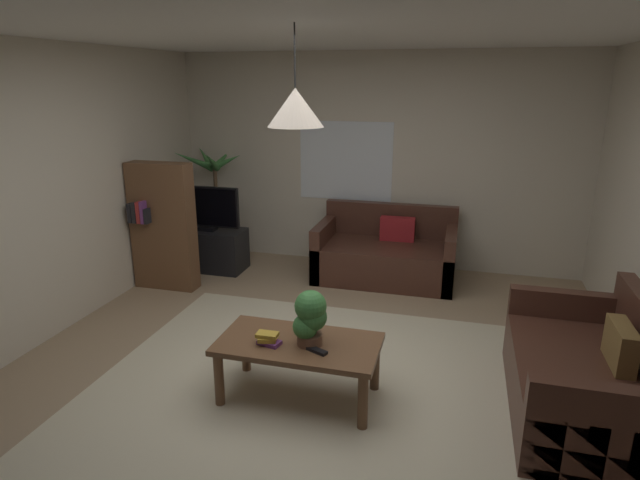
# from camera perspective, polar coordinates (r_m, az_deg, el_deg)

# --- Properties ---
(floor) EXTENTS (4.91, 5.73, 0.02)m
(floor) POSITION_cam_1_polar(r_m,az_deg,el_deg) (4.26, -1.09, -14.94)
(floor) COLOR #9E8466
(floor) RESTS_ON ground
(rug) EXTENTS (3.19, 3.15, 0.01)m
(rug) POSITION_cam_1_polar(r_m,az_deg,el_deg) (4.09, -1.91, -16.20)
(rug) COLOR beige
(rug) RESTS_ON ground
(wall_back) EXTENTS (5.03, 0.06, 2.57)m
(wall_back) POSITION_cam_1_polar(r_m,az_deg,el_deg) (6.52, 6.04, 8.39)
(wall_back) COLOR beige
(wall_back) RESTS_ON ground
(wall_left) EXTENTS (0.06, 5.73, 2.57)m
(wall_left) POSITION_cam_1_polar(r_m,az_deg,el_deg) (5.03, -29.61, 3.74)
(wall_left) COLOR beige
(wall_left) RESTS_ON ground
(ceiling) EXTENTS (4.91, 5.73, 0.02)m
(ceiling) POSITION_cam_1_polar(r_m,az_deg,el_deg) (3.63, -1.34, 22.25)
(ceiling) COLOR white
(window_pane) EXTENTS (1.15, 0.01, 0.96)m
(window_pane) POSITION_cam_1_polar(r_m,az_deg,el_deg) (6.55, 2.77, 8.49)
(window_pane) COLOR white
(couch_under_window) EXTENTS (1.58, 0.89, 0.82)m
(couch_under_window) POSITION_cam_1_polar(r_m,az_deg,el_deg) (6.20, 7.10, -1.70)
(couch_under_window) COLOR #47281E
(couch_under_window) RESTS_ON ground
(couch_right_side) EXTENTS (0.89, 1.52, 0.82)m
(couch_right_side) POSITION_cam_1_polar(r_m,az_deg,el_deg) (4.15, 26.83, -13.34)
(couch_right_side) COLOR #47281E
(couch_right_side) RESTS_ON ground
(coffee_table) EXTENTS (1.16, 0.61, 0.45)m
(coffee_table) POSITION_cam_1_polar(r_m,az_deg,el_deg) (3.88, -2.32, -11.78)
(coffee_table) COLOR brown
(coffee_table) RESTS_ON ground
(book_on_table_0) EXTENTS (0.18, 0.13, 0.03)m
(book_on_table_0) POSITION_cam_1_polar(r_m,az_deg,el_deg) (3.81, -5.48, -10.93)
(book_on_table_0) COLOR #72387F
(book_on_table_0) RESTS_ON coffee_table
(book_on_table_1) EXTENTS (0.15, 0.14, 0.03)m
(book_on_table_1) POSITION_cam_1_polar(r_m,az_deg,el_deg) (3.80, -5.70, -10.50)
(book_on_table_1) COLOR gold
(book_on_table_1) RESTS_ON coffee_table
(book_on_table_2) EXTENTS (0.15, 0.09, 0.03)m
(book_on_table_2) POSITION_cam_1_polar(r_m,az_deg,el_deg) (3.79, -5.71, -10.13)
(book_on_table_2) COLOR gold
(book_on_table_2) RESTS_ON coffee_table
(remote_on_table_0) EXTENTS (0.17, 0.11, 0.02)m
(remote_on_table_0) POSITION_cam_1_polar(r_m,az_deg,el_deg) (3.70, -0.37, -11.82)
(remote_on_table_0) COLOR black
(remote_on_table_0) RESTS_ON coffee_table
(potted_plant_on_table) EXTENTS (0.24, 0.22, 0.40)m
(potted_plant_on_table) POSITION_cam_1_polar(r_m,az_deg,el_deg) (3.71, -1.08, -8.27)
(potted_plant_on_table) COLOR brown
(potted_plant_on_table) RESTS_ON coffee_table
(tv_stand) EXTENTS (0.90, 0.44, 0.50)m
(tv_stand) POSITION_cam_1_polar(r_m,az_deg,el_deg) (6.61, -11.92, -0.96)
(tv_stand) COLOR black
(tv_stand) RESTS_ON ground
(tv) EXTENTS (0.86, 0.16, 0.53)m
(tv) POSITION_cam_1_polar(r_m,az_deg,el_deg) (6.46, -12.29, 3.41)
(tv) COLOR black
(tv) RESTS_ON tv_stand
(potted_palm_corner) EXTENTS (0.78, 0.83, 1.45)m
(potted_palm_corner) POSITION_cam_1_polar(r_m,az_deg,el_deg) (6.97, -11.17, 3.26)
(potted_palm_corner) COLOR brown
(potted_palm_corner) RESTS_ON ground
(bookshelf_corner) EXTENTS (0.70, 0.31, 1.40)m
(bookshelf_corner) POSITION_cam_1_polar(r_m,az_deg,el_deg) (6.02, -16.61, 1.44)
(bookshelf_corner) COLOR brown
(bookshelf_corner) RESTS_ON ground
(pendant_lamp) EXTENTS (0.36, 0.36, 0.62)m
(pendant_lamp) POSITION_cam_1_polar(r_m,az_deg,el_deg) (3.40, -2.66, 14.08)
(pendant_lamp) COLOR black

